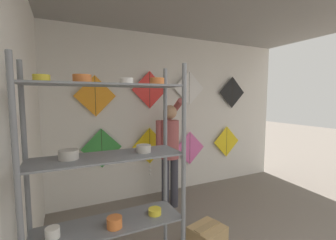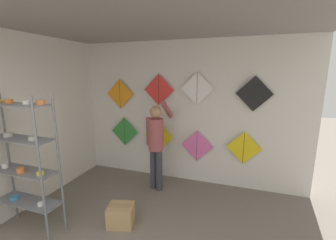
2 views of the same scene
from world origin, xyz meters
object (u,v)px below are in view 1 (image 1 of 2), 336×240
object	(u,v)px
kite_6	(189,88)
kite_7	(232,92)
kite_5	(150,90)
kite_4	(95,96)
cardboard_box	(207,240)
shelf_rack	(109,192)
kite_2	(190,148)
shopkeeper	(170,146)
kite_1	(150,148)
kite_0	(102,148)
kite_3	(226,142)

from	to	relation	value
kite_6	kite_7	size ratio (longest dim) A/B	1.00
kite_5	kite_7	distance (m)	1.79
kite_4	kite_6	distance (m)	1.67
cardboard_box	kite_7	size ratio (longest dim) A/B	0.68
kite_6	shelf_rack	bearing A→B (deg)	-131.02
kite_2	shopkeeper	bearing A→B (deg)	-143.24
kite_4	kite_5	world-z (taller)	kite_5
kite_1	kite_5	bearing A→B (deg)	7.28
kite_0	kite_3	bearing A→B (deg)	0.00
cardboard_box	kite_5	size ratio (longest dim) A/B	0.68
kite_1	kite_2	size ratio (longest dim) A/B	1.33
shopkeeper	kite_6	world-z (taller)	kite_6
cardboard_box	kite_4	size ratio (longest dim) A/B	0.68
kite_3	kite_5	bearing A→B (deg)	180.00
kite_1	kite_6	distance (m)	1.30
kite_3	kite_5	size ratio (longest dim) A/B	1.00
kite_4	kite_6	xyz separation A→B (m)	(1.66, 0.00, 0.15)
shopkeeper	cardboard_box	bearing A→B (deg)	-77.27
kite_0	kite_2	world-z (taller)	kite_0
shopkeeper	kite_3	bearing A→B (deg)	35.41
cardboard_box	shelf_rack	bearing A→B (deg)	-156.14
kite_6	kite_3	bearing A→B (deg)	0.00
kite_3	kite_4	size ratio (longest dim) A/B	1.00
cardboard_box	kite_5	bearing A→B (deg)	91.28
shopkeeper	kite_4	world-z (taller)	kite_4
cardboard_box	kite_2	bearing A→B (deg)	65.30
kite_0	shopkeeper	bearing A→B (deg)	-27.69
kite_4	kite_6	world-z (taller)	kite_6
kite_0	kite_3	world-z (taller)	kite_0
shelf_rack	kite_1	bearing A→B (deg)	63.02
kite_2	kite_4	bearing A→B (deg)	180.00
kite_5	kite_7	world-z (taller)	kite_5
kite_1	kite_7	world-z (taller)	kite_7
cardboard_box	kite_2	size ratio (longest dim) A/B	0.68
cardboard_box	kite_7	world-z (taller)	kite_7
kite_0	kite_4	distance (m)	0.82
kite_5	kite_7	bearing A→B (deg)	0.00
kite_6	kite_5	bearing A→B (deg)	180.00
kite_0	kite_6	xyz separation A→B (m)	(1.59, 0.00, 0.97)
kite_0	kite_4	xyz separation A→B (m)	(-0.07, 0.00, 0.82)
shelf_rack	kite_4	size ratio (longest dim) A/B	3.08
kite_3	kite_7	xyz separation A→B (m)	(0.11, 0.00, 1.00)
kite_1	kite_3	size ratio (longest dim) A/B	1.33
shopkeeper	kite_7	world-z (taller)	kite_7
cardboard_box	kite_2	distance (m)	1.93
cardboard_box	kite_5	world-z (taller)	kite_5
kite_1	kite_3	xyz separation A→B (m)	(1.68, 0.00, -0.03)
kite_0	kite_6	distance (m)	1.86
shelf_rack	kite_1	xyz separation A→B (m)	(1.10, 2.16, -0.25)
kite_1	cardboard_box	bearing A→B (deg)	-88.50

